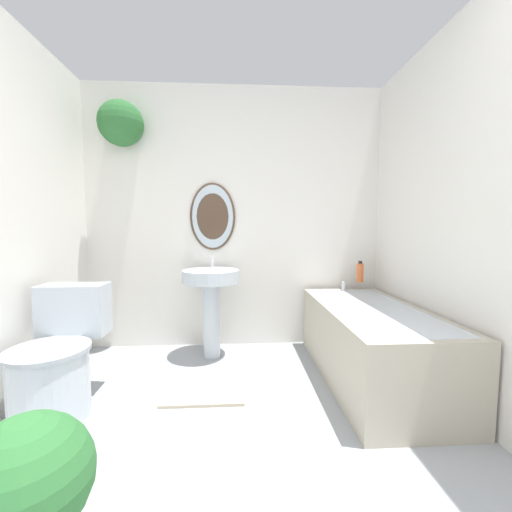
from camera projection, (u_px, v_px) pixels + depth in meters
The scene contains 8 objects.
wall_back at pixel (222, 208), 2.91m from camera, with size 2.82×0.38×2.40m.
wall_right at pixel (487, 210), 1.71m from camera, with size 0.06×2.69×2.40m.
toilet at pixel (57, 360), 1.89m from camera, with size 0.45×0.63×0.73m.
pedestal_sink at pixel (211, 292), 2.67m from camera, with size 0.48×0.48×0.85m.
bathtub at pixel (371, 342), 2.28m from camera, with size 0.69×1.44×0.62m.
shampoo_bottle at pixel (360, 272), 2.88m from camera, with size 0.06×0.06×0.19m.
potted_plant at pixel (27, 490), 0.97m from camera, with size 0.40×0.40×0.52m.
bath_mat at pixel (205, 388), 2.15m from camera, with size 0.53×0.44×0.02m.
Camera 1 is at (0.02, -0.37, 1.09)m, focal length 22.00 mm.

